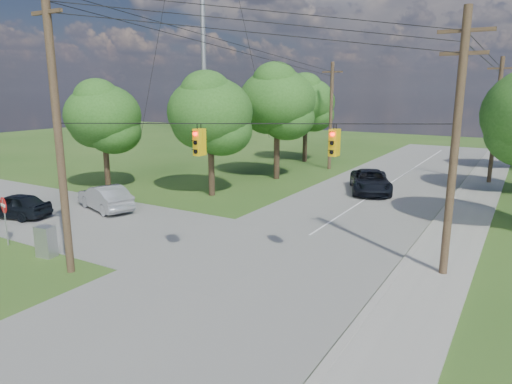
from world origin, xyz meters
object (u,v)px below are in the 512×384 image
Objects in this scene: pole_north_w at (331,115)px; car_cross_silver at (105,197)px; car_main_north at (370,181)px; do_not_enter_sign at (4,210)px; pole_sw at (57,122)px; pole_north_e at (496,120)px; pole_ne at (455,143)px; car_cross_dark at (16,205)px; control_cabinet at (46,242)px.

pole_north_w reaches higher than car_cross_silver.
pole_north_w is 11.39m from car_main_north.
do_not_enter_sign is (1.14, -7.09, 0.94)m from car_cross_silver.
pole_north_e is at bearing 65.48° from pole_sw.
pole_ne is 26.03m from pole_north_w.
pole_north_w is (-0.40, 29.60, -1.10)m from pole_sw.
pole_north_w is 2.32× the size of car_cross_dark.
do_not_enter_sign is (-5.51, 0.60, -4.46)m from pole_sw.
pole_sw is 32.55m from pole_north_e.
pole_north_w is 29.40m from control_cabinet.
car_cross_dark is at bearing 148.05° from control_cabinet.
car_cross_dark is at bearing -110.05° from pole_north_w.
pole_ne is 4.31× the size of do_not_enter_sign.
car_main_north is (-7.32, 13.75, -4.62)m from pole_ne.
car_main_north is 23.84m from do_not_enter_sign.
car_main_north is (6.58, -8.25, -4.28)m from pole_north_w.
pole_north_e reaches higher than car_cross_dark.
car_main_north is at bearing 73.85° from pole_sw.
car_cross_silver is (3.19, 3.95, 0.07)m from car_cross_dark.
pole_sw is 1.20× the size of pole_north_e.
pole_sw is at bearing 7.67° from do_not_enter_sign.
pole_north_e is 1.69× the size of car_main_north.
pole_north_w reaches higher than car_main_north.
pole_north_w is at bearing 180.00° from pole_north_e.
car_cross_silver is 7.25m from do_not_enter_sign.
pole_north_e is at bearing 154.77° from car_cross_silver.
control_cabinet is at bearing -118.81° from pole_north_e.
car_cross_silver is (-6.65, 7.69, -5.39)m from pole_sw.
pole_sw is at bearing 56.46° from car_cross_dark.
do_not_enter_sign is at bearing -141.57° from car_main_north.
do_not_enter_sign is at bearing 171.13° from control_cabinet.
pole_north_w reaches higher than control_cabinet.
pole_north_w is at bearing 122.29° from pole_ne.
control_cabinet is at bearing 54.24° from car_cross_dark.
pole_north_w is (-13.90, 22.00, -0.34)m from pole_ne.
car_cross_silver is 2.00× the size of do_not_enter_sign.
pole_north_w is 1.69× the size of car_main_north.
car_cross_silver is 18.74m from car_main_north.
pole_ne is at bearing 14.78° from control_cabinet.
pole_ne is 22.00m from pole_north_e.
car_cross_silver reaches higher than control_cabinet.
pole_sw reaches higher than control_cabinet.
control_cabinet is (-15.95, -7.00, -4.75)m from pole_ne.
car_main_north is 2.43× the size of do_not_enter_sign.
car_cross_silver is (-6.25, -21.91, -4.29)m from pole_north_w.
pole_ne is 1.05× the size of pole_north_e.
pole_north_e is at bearing 125.21° from car_cross_dark.
pole_ne is 24.12m from car_cross_dark.
control_cabinet is at bearing -94.05° from pole_north_w.
pole_north_e is (-0.00, 22.00, -0.34)m from pole_ne.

